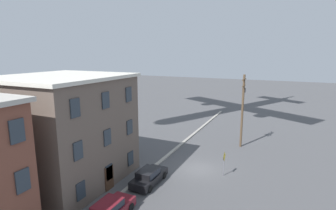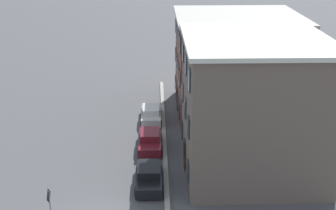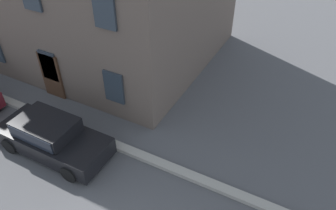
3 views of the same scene
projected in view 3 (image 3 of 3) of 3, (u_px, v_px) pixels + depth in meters
The scene contains 2 objects.
kerb_strip at pixel (185, 173), 11.63m from camera, with size 56.00×0.36×0.16m, color #9E998E.
car_black at pixel (51, 136), 12.19m from camera, with size 4.40×1.92×1.43m.
Camera 3 is at (2.99, -2.46, 9.26)m, focal length 35.00 mm.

